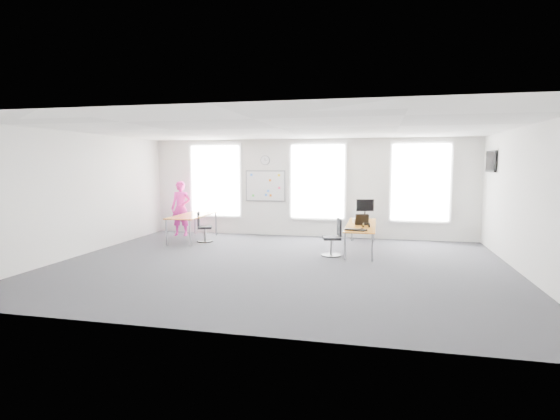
% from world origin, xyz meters
% --- Properties ---
extents(floor, '(10.00, 10.00, 0.00)m').
position_xyz_m(floor, '(0.00, 0.00, 0.00)').
color(floor, '#242428').
rests_on(floor, ground).
extents(ceiling, '(10.00, 10.00, 0.00)m').
position_xyz_m(ceiling, '(0.00, 0.00, 3.00)').
color(ceiling, white).
rests_on(ceiling, ground).
extents(wall_back, '(10.00, 0.00, 10.00)m').
position_xyz_m(wall_back, '(0.00, 4.00, 1.50)').
color(wall_back, silver).
rests_on(wall_back, ground).
extents(wall_front, '(10.00, 0.00, 10.00)m').
position_xyz_m(wall_front, '(0.00, -4.00, 1.50)').
color(wall_front, silver).
rests_on(wall_front, ground).
extents(wall_left, '(0.00, 10.00, 10.00)m').
position_xyz_m(wall_left, '(-5.00, 0.00, 1.50)').
color(wall_left, silver).
rests_on(wall_left, ground).
extents(wall_right, '(0.00, 10.00, 10.00)m').
position_xyz_m(wall_right, '(5.00, 0.00, 1.50)').
color(wall_right, silver).
rests_on(wall_right, ground).
extents(window_left, '(1.60, 0.06, 2.20)m').
position_xyz_m(window_left, '(-3.00, 3.97, 1.70)').
color(window_left, white).
rests_on(window_left, wall_back).
extents(window_mid, '(1.60, 0.06, 2.20)m').
position_xyz_m(window_mid, '(0.30, 3.97, 1.70)').
color(window_mid, white).
rests_on(window_mid, wall_back).
extents(window_right, '(1.60, 0.06, 2.20)m').
position_xyz_m(window_right, '(3.30, 3.97, 1.70)').
color(window_right, white).
rests_on(window_right, wall_back).
extents(desk_right, '(0.74, 2.76, 0.67)m').
position_xyz_m(desk_right, '(1.70, 2.12, 0.63)').
color(desk_right, orange).
rests_on(desk_right, ground).
extents(desk_left, '(0.82, 2.05, 0.75)m').
position_xyz_m(desk_left, '(-3.20, 2.57, 0.69)').
color(desk_left, orange).
rests_on(desk_left, ground).
extents(chair_right, '(0.51, 0.51, 0.91)m').
position_xyz_m(chair_right, '(1.08, 1.24, 0.40)').
color(chair_right, black).
rests_on(chair_right, ground).
extents(chair_left, '(0.50, 0.50, 0.87)m').
position_xyz_m(chair_left, '(-2.78, 2.36, 0.38)').
color(chair_left, black).
rests_on(chair_left, ground).
extents(person, '(0.65, 0.45, 1.71)m').
position_xyz_m(person, '(-3.90, 3.27, 0.86)').
color(person, '#E928A1').
rests_on(person, ground).
extents(whiteboard, '(1.20, 0.03, 0.90)m').
position_xyz_m(whiteboard, '(-1.35, 3.97, 1.55)').
color(whiteboard, white).
rests_on(whiteboard, wall_back).
extents(wall_clock, '(0.30, 0.04, 0.30)m').
position_xyz_m(wall_clock, '(-1.35, 3.97, 2.35)').
color(wall_clock, gray).
rests_on(wall_clock, wall_back).
extents(tv, '(0.06, 0.90, 0.55)m').
position_xyz_m(tv, '(4.95, 3.00, 2.30)').
color(tv, black).
rests_on(tv, wall_right).
extents(keyboard, '(0.52, 0.31, 0.02)m').
position_xyz_m(keyboard, '(1.60, 1.06, 0.68)').
color(keyboard, black).
rests_on(keyboard, desk_right).
extents(mouse, '(0.07, 0.10, 0.04)m').
position_xyz_m(mouse, '(1.87, 1.04, 0.69)').
color(mouse, black).
rests_on(mouse, desk_right).
extents(lens_cap, '(0.07, 0.07, 0.01)m').
position_xyz_m(lens_cap, '(1.75, 1.40, 0.68)').
color(lens_cap, black).
rests_on(lens_cap, desk_right).
extents(headphones, '(0.19, 0.10, 0.11)m').
position_xyz_m(headphones, '(1.84, 1.65, 0.72)').
color(headphones, black).
rests_on(headphones, desk_right).
extents(laptop_sleeve, '(0.36, 0.26, 0.28)m').
position_xyz_m(laptop_sleeve, '(1.72, 2.00, 0.81)').
color(laptop_sleeve, black).
rests_on(laptop_sleeve, desk_right).
extents(paper_stack, '(0.38, 0.32, 0.11)m').
position_xyz_m(paper_stack, '(1.64, 2.48, 0.73)').
color(paper_stack, beige).
rests_on(paper_stack, desk_right).
extents(monitor, '(0.50, 0.21, 0.57)m').
position_xyz_m(monitor, '(1.76, 3.29, 1.01)').
color(monitor, black).
rests_on(monitor, desk_right).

